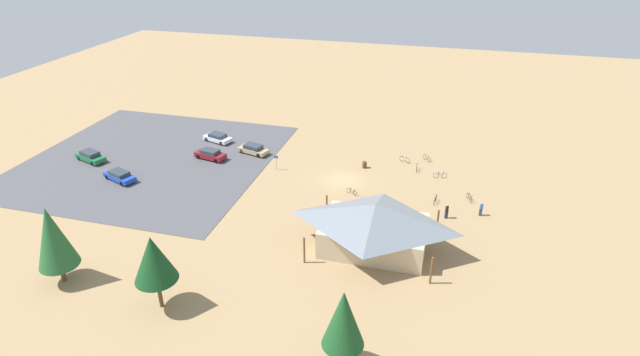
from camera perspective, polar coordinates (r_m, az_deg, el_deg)
The scene contains 22 objects.
ground at distance 66.19m, azimuth 2.56°, elevation -0.27°, with size 160.00×160.00×0.00m, color #9E7F56.
parking_lot_asphalt at distance 75.86m, azimuth -18.28°, elevation 2.05°, with size 32.93×33.26×0.05m, color #4C4C51.
bike_pavilion at distance 51.95m, azimuth 6.08°, elevation -5.11°, with size 12.50×9.00×5.13m.
trash_bin at distance 69.54m, azimuth 4.98°, elevation 1.48°, with size 0.60×0.60×0.90m, color brown.
lot_sign at distance 68.55m, azimuth -4.91°, elevation 1.98°, with size 0.56×0.08×2.20m.
pine_west at distance 51.92m, azimuth -27.62°, elevation -5.85°, with size 3.61×3.61×7.85m.
pine_center at distance 45.20m, azimuth -18.05°, elevation -8.54°, with size 3.68×3.68×7.21m.
pine_far_west at distance 38.01m, azimuth 2.62°, elevation -15.38°, with size 3.17×3.17×7.19m.
bicycle_white_near_sign at distance 71.84m, azimuth 9.41°, elevation 2.02°, with size 1.55×0.80×0.87m.
bicycle_purple_front_row at distance 68.37m, azimuth 13.23°, elevation 0.29°, with size 1.76×0.63×0.87m.
bicycle_red_edge_south at distance 62.40m, azimuth 12.70°, elevation -2.39°, with size 0.48×1.67×0.86m.
bicycle_green_back_row at distance 63.93m, azimuth 16.29°, elevation -2.10°, with size 0.70×1.59×0.85m.
bicycle_yellow_mid_cluster at distance 72.92m, azimuth 11.80°, elevation 2.18°, with size 1.18×1.28×0.81m.
bicycle_black_by_bin at distance 62.85m, azimuth 3.56°, elevation -1.53°, with size 1.49×0.81×0.75m.
bicycle_silver_trailside at distance 69.79m, azimuth 10.71°, elevation 1.11°, with size 0.48×1.73×0.86m.
car_blue_second_row at distance 70.63m, azimuth -21.41°, elevation 0.24°, with size 4.92×3.31×1.30m.
car_maroon_by_curb at distance 73.29m, azimuth -12.11°, elevation 2.60°, with size 4.66×2.58×1.39m.
car_tan_front_row at distance 73.96m, azimuth -7.43°, elevation 3.20°, with size 4.74×2.90×1.35m.
car_white_mid_lot at distance 78.89m, azimuth -11.33°, elevation 4.43°, with size 4.70×3.07×1.27m.
car_green_aisle_side at distance 77.87m, azimuth -24.20°, elevation 2.23°, with size 4.96×3.22×1.44m.
visitor_by_pavilion at distance 59.31m, azimuth 13.93°, elevation -3.58°, with size 0.38×0.36×1.77m.
visitor_near_lot at distance 60.91m, azimuth 17.50°, elevation -3.27°, with size 0.36×0.36×1.69m.
Camera 1 is at (-12.59, 57.42, 30.41)m, focal length 28.75 mm.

